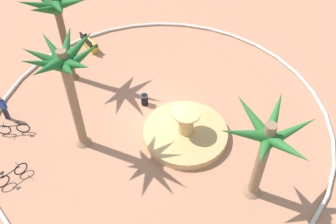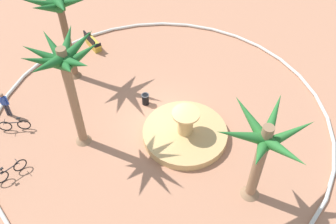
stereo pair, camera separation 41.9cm
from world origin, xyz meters
name	(u,v)px [view 1 (the left image)]	position (x,y,z in m)	size (l,w,h in m)	color
ground_plane	(161,119)	(0.00, 0.00, 0.00)	(80.00, 80.00, 0.00)	tan
plaza_curb	(161,118)	(0.00, 0.00, 0.10)	(19.00, 19.00, 0.20)	silver
fountain	(185,133)	(0.66, 1.68, 0.29)	(4.56, 4.56, 1.87)	tan
palm_tree_near_fountain	(266,143)	(2.81, 5.80, 3.70)	(4.25, 3.90, 5.10)	#8E6B4C
palm_tree_by_curb	(66,72)	(3.01, -3.25, 4.97)	(3.74, 3.65, 6.40)	#8E6B4C
palm_tree_mid_plaza	(57,12)	(-1.34, -6.47, 4.71)	(3.97, 3.93, 6.06)	brown
bench_east	(89,45)	(-4.38, -6.93, 0.35)	(1.28, 1.62, 1.00)	gold
trash_bin	(145,99)	(-0.80, -1.33, 0.39)	(0.46, 0.46, 0.73)	black
bicycle_red_frame	(14,129)	(3.77, -7.06, 0.38)	(0.87, 1.54, 0.94)	black
bicycle_by_lamppost	(12,175)	(6.30, -5.33, 0.38)	(1.62, 0.73, 0.94)	black
person_cyclist_helmet	(3,107)	(3.00, -8.14, 0.94)	(0.27, 0.52, 1.68)	#33333D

